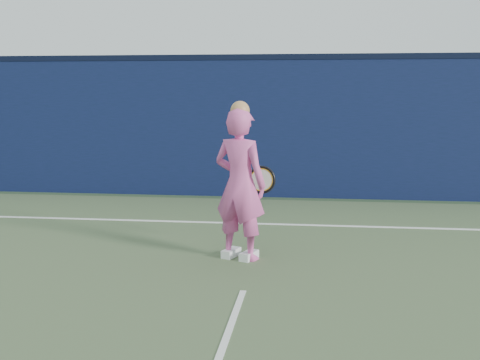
# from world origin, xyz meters

# --- Properties ---
(ground) EXTENTS (80.00, 80.00, 0.00)m
(ground) POSITION_xyz_m (0.00, 0.00, 0.00)
(ground) COLOR #253B24
(ground) RESTS_ON ground
(backstop_wall) EXTENTS (24.00, 0.40, 2.50)m
(backstop_wall) POSITION_xyz_m (0.00, 6.50, 1.25)
(backstop_wall) COLOR #0B1533
(backstop_wall) RESTS_ON ground
(wall_cap) EXTENTS (24.00, 0.42, 0.10)m
(wall_cap) POSITION_xyz_m (0.00, 6.50, 2.55)
(wall_cap) COLOR black
(wall_cap) RESTS_ON backstop_wall
(player) EXTENTS (0.75, 0.63, 1.84)m
(player) POSITION_xyz_m (-0.18, 2.17, 0.89)
(player) COLOR #DE56A3
(player) RESTS_ON ground
(racket) EXTENTS (0.61, 0.24, 0.34)m
(racket) POSITION_xyz_m (0.01, 2.57, 0.87)
(racket) COLOR black
(racket) RESTS_ON ground
(court_lines) EXTENTS (11.00, 12.04, 0.01)m
(court_lines) POSITION_xyz_m (0.00, -0.33, 0.01)
(court_lines) COLOR white
(court_lines) RESTS_ON court_surface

